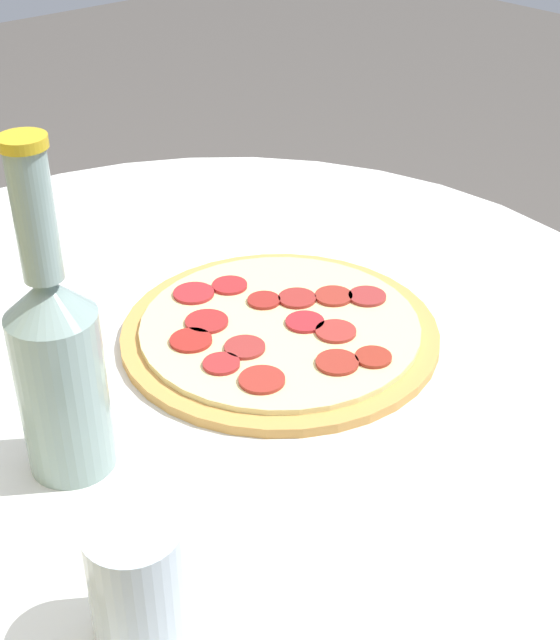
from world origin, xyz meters
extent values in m
cylinder|color=silver|center=(0.00, 0.00, 0.35)|extent=(0.10, 0.10, 0.65)
cylinder|color=silver|center=(0.00, 0.00, 0.68)|extent=(0.94, 0.94, 0.02)
cylinder|color=#C68E47|center=(-0.05, -0.05, 0.70)|extent=(0.31, 0.31, 0.01)
cylinder|color=beige|center=(-0.05, -0.05, 0.71)|extent=(0.28, 0.28, 0.01)
cylinder|color=maroon|center=(-0.02, 0.03, 0.71)|extent=(0.04, 0.04, 0.00)
cylinder|color=maroon|center=(-0.02, -0.10, 0.71)|extent=(0.04, 0.04, 0.00)
cylinder|color=maroon|center=(-0.11, 0.02, 0.71)|extent=(0.04, 0.04, 0.00)
cylinder|color=maroon|center=(-0.15, -0.08, 0.71)|extent=(0.03, 0.03, 0.00)
cylinder|color=maroon|center=(0.00, 0.00, 0.71)|extent=(0.04, 0.04, 0.00)
cylinder|color=maroon|center=(-0.13, -0.05, 0.71)|extent=(0.04, 0.04, 0.00)
cylinder|color=maroon|center=(-0.07, 0.03, 0.71)|extent=(0.03, 0.03, 0.00)
cylinder|color=#A82228|center=(-0.06, -0.07, 0.71)|extent=(0.04, 0.04, 0.00)
cylinder|color=maroon|center=(-0.05, -0.13, 0.71)|extent=(0.04, 0.04, 0.00)
cylinder|color=maroon|center=(-0.01, -0.07, 0.71)|extent=(0.03, 0.03, 0.00)
cylinder|color=maroon|center=(-0.06, 0.00, 0.71)|extent=(0.04, 0.04, 0.00)
cylinder|color=#A92325|center=(0.04, -0.06, 0.71)|extent=(0.04, 0.04, 0.00)
cylinder|color=maroon|center=(-0.07, -0.15, 0.71)|extent=(0.04, 0.04, 0.00)
cylinder|color=#A72528|center=(0.05, -0.02, 0.71)|extent=(0.04, 0.04, 0.00)
cylinder|color=#9E2F29|center=(-0.10, -0.08, 0.71)|extent=(0.04, 0.04, 0.00)
cylinder|color=gray|center=(-0.08, 0.19, 0.77)|extent=(0.07, 0.07, 0.14)
cone|color=gray|center=(-0.08, 0.19, 0.85)|extent=(0.07, 0.07, 0.03)
cylinder|color=gray|center=(-0.08, 0.19, 0.92)|extent=(0.03, 0.03, 0.10)
cylinder|color=gold|center=(-0.08, 0.19, 0.97)|extent=(0.03, 0.03, 0.01)
cylinder|color=#ADBCC6|center=(-0.25, 0.24, 0.74)|extent=(0.06, 0.06, 0.09)
camera|label=1|loc=(-0.61, 0.43, 1.18)|focal=50.00mm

